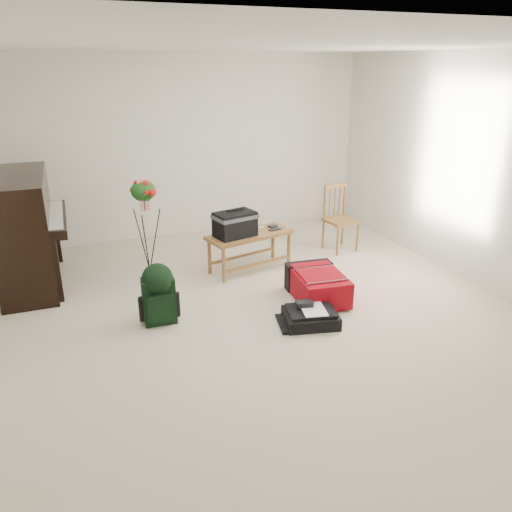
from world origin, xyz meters
name	(u,v)px	position (x,y,z in m)	size (l,w,h in m)	color
floor	(263,312)	(0.00, 0.00, 0.00)	(5.00, 5.50, 0.01)	beige
ceiling	(265,44)	(0.00, 0.00, 2.50)	(5.00, 5.50, 0.01)	white
wall_back	(192,147)	(0.00, 2.75, 1.25)	(5.00, 0.04, 2.50)	white
wall_right	(478,172)	(2.50, 0.00, 1.25)	(0.04, 5.50, 2.50)	white
piano	(27,233)	(-2.19, 1.60, 0.60)	(0.71, 1.50, 1.25)	black
bench	(239,227)	(0.12, 1.11, 0.56)	(1.10, 0.65, 0.80)	olive
dining_chair	(340,219)	(1.63, 1.36, 0.42)	(0.43, 0.43, 0.87)	olive
red_suitcase	(315,283)	(0.65, 0.13, 0.16)	(0.55, 0.77, 0.31)	#AC0712
black_duffel	(310,316)	(0.34, -0.38, 0.08)	(0.58, 0.50, 0.21)	black
green_backpack	(158,291)	(-1.01, 0.16, 0.33)	(0.31, 0.30, 0.61)	black
flower_stand	(146,227)	(-0.90, 1.49, 0.56)	(0.41, 0.41, 1.16)	black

